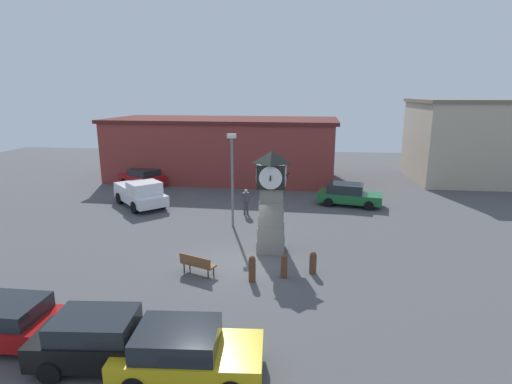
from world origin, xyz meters
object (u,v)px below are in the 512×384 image
object	(u,v)px
bench	(197,263)
car_silver_hatch	(143,177)
street_lamp_far_side	(232,173)
bollard_far_row	(252,268)
car_far_lot	(348,194)
bollard_mid_row	(284,265)
clock_tower	(271,201)
car_navy_sedan	(11,322)
car_near_tower	(104,340)
pickup_truck	(140,193)
pedestrian_by_cars	(246,200)
bollard_near_tower	(313,262)
car_by_building	(186,352)

from	to	relation	value
bench	car_silver_hatch	bearing A→B (deg)	118.76
car_silver_hatch	street_lamp_far_side	distance (m)	13.55
bollard_far_row	car_far_lot	distance (m)	13.41
bollard_mid_row	car_far_lot	world-z (taller)	car_far_lot
clock_tower	car_navy_sedan	distance (m)	11.50
car_near_tower	pickup_truck	size ratio (longest dim) A/B	0.85
car_far_lot	pedestrian_by_cars	distance (m)	7.43
bench	car_near_tower	bearing A→B (deg)	-101.00
car_near_tower	street_lamp_far_side	size ratio (longest dim) A/B	0.77
bollard_near_tower	bollard_mid_row	world-z (taller)	bollard_mid_row
clock_tower	bollard_mid_row	size ratio (longest dim) A/B	4.64
bollard_near_tower	car_silver_hatch	size ratio (longest dim) A/B	0.23
clock_tower	bollard_far_row	bearing A→B (deg)	-98.65
bollard_near_tower	car_near_tower	size ratio (longest dim) A/B	0.24
car_navy_sedan	car_silver_hatch	distance (m)	21.94
bench	street_lamp_far_side	bearing A→B (deg)	85.97
car_navy_sedan	pedestrian_by_cars	bearing A→B (deg)	69.17
clock_tower	bollard_far_row	size ratio (longest dim) A/B	4.34
pickup_truck	pedestrian_by_cars	size ratio (longest dim) A/B	2.95
bollard_near_tower	pedestrian_by_cars	xyz separation A→B (m)	(-4.05, 8.32, 0.45)
bollard_near_tower	bollard_mid_row	bearing A→B (deg)	-156.51
car_near_tower	pedestrian_by_cars	world-z (taller)	pedestrian_by_cars
car_silver_hatch	car_navy_sedan	bearing A→B (deg)	-78.72
clock_tower	car_navy_sedan	size ratio (longest dim) A/B	1.13
clock_tower	car_navy_sedan	world-z (taller)	clock_tower
clock_tower	pedestrian_by_cars	size ratio (longest dim) A/B	2.98
car_by_building	bench	distance (m)	6.41
bench	bollard_far_row	bearing A→B (deg)	-9.32
car_navy_sedan	car_by_building	size ratio (longest dim) A/B	1.06
car_near_tower	bench	world-z (taller)	car_near_tower
car_near_tower	car_silver_hatch	xyz separation A→B (m)	(-7.66, 22.16, -0.03)
bollard_mid_row	car_near_tower	xyz separation A→B (m)	(-4.92, -6.18, 0.25)
bollard_mid_row	car_silver_hatch	xyz separation A→B (m)	(-12.58, 15.98, 0.21)
clock_tower	car_near_tower	bearing A→B (deg)	-114.37
car_far_lot	car_silver_hatch	xyz separation A→B (m)	(-16.59, 4.20, -0.02)
bollard_mid_row	pedestrian_by_cars	bearing A→B (deg)	107.64
pedestrian_by_cars	bench	bearing A→B (deg)	-95.88
bollard_mid_row	bench	world-z (taller)	bollard_mid_row
bollard_near_tower	car_navy_sedan	xyz separation A→B (m)	(-9.53, -6.07, 0.22)
bollard_near_tower	car_silver_hatch	distance (m)	20.72
car_navy_sedan	bollard_near_tower	bearing A→B (deg)	32.50
bench	bollard_near_tower	bearing A→B (deg)	7.61
car_navy_sedan	car_near_tower	world-z (taller)	car_near_tower
bollard_mid_row	car_by_building	size ratio (longest dim) A/B	0.26
car_silver_hatch	pedestrian_by_cars	size ratio (longest dim) A/B	2.64
pickup_truck	pedestrian_by_cars	world-z (taller)	pickup_truck
bollard_far_row	bollard_near_tower	bearing A→B (deg)	22.72
bollard_far_row	pedestrian_by_cars	distance (m)	9.52
bollard_mid_row	pedestrian_by_cars	world-z (taller)	pedestrian_by_cars
bollard_mid_row	car_near_tower	bearing A→B (deg)	-128.51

